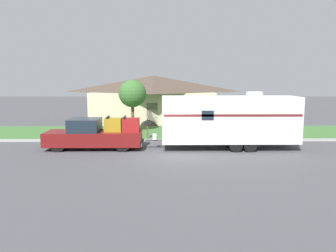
% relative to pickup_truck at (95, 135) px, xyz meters
% --- Properties ---
extents(ground_plane, '(120.00, 120.00, 0.00)m').
position_rel_pickup_truck_xyz_m(ground_plane, '(4.64, -1.38, -0.87)').
color(ground_plane, '#47474C').
extents(curb_strip, '(80.00, 0.30, 0.14)m').
position_rel_pickup_truck_xyz_m(curb_strip, '(4.64, 2.37, -0.80)').
color(curb_strip, '#999993').
rests_on(curb_strip, ground_plane).
extents(lawn_strip, '(80.00, 7.00, 0.03)m').
position_rel_pickup_truck_xyz_m(lawn_strip, '(4.64, 6.02, -0.86)').
color(lawn_strip, '#3D6B33').
rests_on(lawn_strip, ground_plane).
extents(house_across_street, '(12.61, 7.85, 4.56)m').
position_rel_pickup_truck_xyz_m(house_across_street, '(3.12, 13.45, 1.49)').
color(house_across_street, beige).
rests_on(house_across_street, ground_plane).
extents(pickup_truck, '(5.88, 2.00, 2.00)m').
position_rel_pickup_truck_xyz_m(pickup_truck, '(0.00, 0.00, 0.00)').
color(pickup_truck, black).
rests_on(pickup_truck, ground_plane).
extents(travel_trailer, '(9.19, 2.30, 3.48)m').
position_rel_pickup_truck_xyz_m(travel_trailer, '(8.17, -0.00, 0.94)').
color(travel_trailer, black).
rests_on(travel_trailer, ground_plane).
extents(mailbox, '(0.48, 0.20, 1.23)m').
position_rel_pickup_truck_xyz_m(mailbox, '(3.02, 3.21, 0.07)').
color(mailbox, brown).
rests_on(mailbox, ground_plane).
extents(tree_in_yard, '(2.15, 2.15, 4.19)m').
position_rel_pickup_truck_xyz_m(tree_in_yard, '(1.73, 5.94, 2.21)').
color(tree_in_yard, brown).
rests_on(tree_in_yard, ground_plane).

